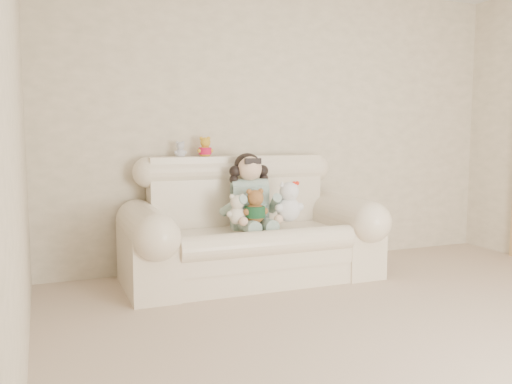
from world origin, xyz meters
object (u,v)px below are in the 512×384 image
at_px(sofa, 252,219).
at_px(white_cat, 289,197).
at_px(cream_teddy, 237,206).
at_px(seated_child, 249,190).
at_px(brown_teddy, 255,203).

distance_m(sofa, white_cat, 0.36).
distance_m(white_cat, cream_teddy, 0.45).
bearing_deg(cream_teddy, seated_child, 22.48).
bearing_deg(brown_teddy, white_cat, 9.40).
distance_m(sofa, cream_teddy, 0.24).
xyz_separation_m(seated_child, brown_teddy, (-0.04, -0.22, -0.08)).
xyz_separation_m(brown_teddy, cream_teddy, (-0.14, 0.03, -0.02)).
bearing_deg(seated_child, sofa, -89.43).
height_order(seated_child, cream_teddy, seated_child).
bearing_deg(sofa, white_cat, -27.65).
height_order(white_cat, cream_teddy, white_cat).
height_order(sofa, brown_teddy, sofa).
relative_size(sofa, brown_teddy, 6.30).
bearing_deg(brown_teddy, cream_teddy, -179.71).
height_order(sofa, cream_teddy, sofa).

